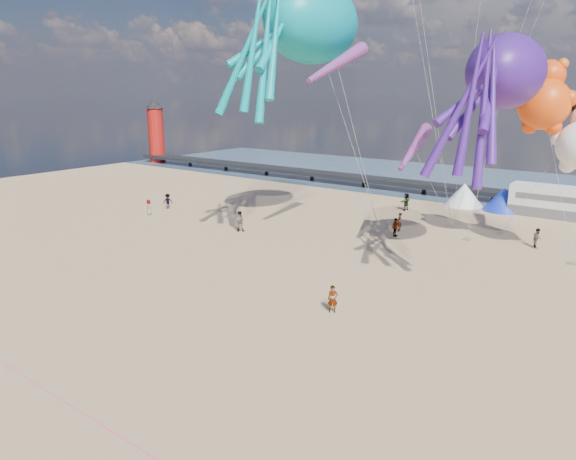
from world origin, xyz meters
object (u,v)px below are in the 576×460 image
object	(u,v)px
beachgoer_6	(149,207)
sandbag_e	(452,226)
tent_white	(464,194)
tent_blue	(504,199)
kite_teddy_orange	(544,104)
beachgoer_7	(240,221)
beachgoer_2	(168,201)
sandbag_b	(467,239)
windsock_left	(337,64)
motorhome_0	(547,201)
beachgoer_3	(395,227)
sandbag_d	(501,233)
beachgoer_4	(406,202)
kite_octopus_purple	(506,72)
beachgoer_5	(399,222)
standing_person	(333,299)
sandbag_c	(573,263)
beachgoer_1	(537,238)
lighthouse	(156,135)
windsock_right	(414,148)
kite_octopus_teal	(312,22)
sandbag_a	(377,222)

from	to	relation	value
beachgoer_6	sandbag_e	bearing A→B (deg)	-111.43
tent_white	tent_blue	size ratio (longest dim) A/B	1.00
kite_teddy_orange	beachgoer_7	bearing A→B (deg)	-135.64
beachgoer_2	sandbag_b	distance (m)	29.50
kite_teddy_orange	sandbag_b	bearing A→B (deg)	-165.79
beachgoer_2	windsock_left	bearing A→B (deg)	127.65
tent_white	beachgoer_6	xyz separation A→B (m)	(-23.51, -22.49, -0.44)
motorhome_0	beachgoer_7	distance (m)	29.79
beachgoer_3	sandbag_e	bearing A→B (deg)	-18.27
sandbag_d	windsock_left	distance (m)	19.98
motorhome_0	tent_white	xyz separation A→B (m)	(-8.00, 0.00, -0.30)
beachgoer_4	kite_octopus_purple	xyz separation A→B (m)	(11.90, -13.89, 12.00)
beachgoer_4	beachgoer_7	world-z (taller)	beachgoer_7
beachgoer_2	beachgoer_5	bearing A→B (deg)	143.96
motorhome_0	standing_person	distance (m)	31.94
beachgoer_6	sandbag_c	distance (m)	36.87
motorhome_0	sandbag_c	distance (m)	15.55
beachgoer_1	sandbag_e	bearing A→B (deg)	47.26
motorhome_0	sandbag_d	distance (m)	9.82
lighthouse	windsock_right	size ratio (longest dim) A/B	1.66
standing_person	beachgoer_3	distance (m)	16.65
kite_octopus_teal	tent_blue	bearing A→B (deg)	70.47
motorhome_0	sandbag_d	xyz separation A→B (m)	(-1.68, -9.57, -1.39)
kite_teddy_orange	windsock_right	size ratio (longest dim) A/B	1.12
motorhome_0	beachgoer_7	xyz separation A→B (m)	(-20.21, -21.87, -0.60)
beachgoer_3	beachgoer_6	size ratio (longest dim) A/B	1.03
tent_blue	beachgoer_1	world-z (taller)	tent_blue
beachgoer_1	windsock_left	world-z (taller)	windsock_left
standing_person	kite_octopus_purple	size ratio (longest dim) A/B	0.14
beachgoer_3	kite_teddy_orange	bearing A→B (deg)	-73.47
tent_blue	kite_octopus_purple	xyz separation A→B (m)	(3.89, -19.57, 11.67)
beachgoer_6	sandbag_a	world-z (taller)	beachgoer_6
standing_person	sandbag_e	distance (m)	21.97
motorhome_0	beachgoer_5	xyz separation A→B (m)	(-9.12, -13.62, -0.69)
beachgoer_2	sandbag_e	distance (m)	28.08
beachgoer_7	sandbag_e	size ratio (longest dim) A/B	3.58
lighthouse	beachgoer_7	bearing A→B (deg)	-31.76
beachgoer_7	windsock_left	size ratio (longest dim) A/B	0.25
tent_white	kite_octopus_purple	xyz separation A→B (m)	(7.89, -19.57, 11.67)
beachgoer_7	windsock_right	size ratio (longest dim) A/B	0.33
beachgoer_4	sandbag_d	bearing A→B (deg)	79.49
tent_blue	sandbag_b	distance (m)	13.13
beachgoer_5	beachgoer_7	bearing A→B (deg)	-72.29
lighthouse	sandbag_a	distance (m)	52.79
beachgoer_1	beachgoer_5	size ratio (longest dim) A/B	0.95
beachgoer_2	beachgoer_6	world-z (taller)	beachgoer_2
beachgoer_4	windsock_right	size ratio (longest dim) A/B	0.32
beachgoer_1	beachgoer_6	world-z (taller)	beachgoer_1
beachgoer_1	beachgoer_3	bearing A→B (deg)	82.84
beachgoer_7	sandbag_b	xyz separation A→B (m)	(16.85, 8.80, -0.79)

